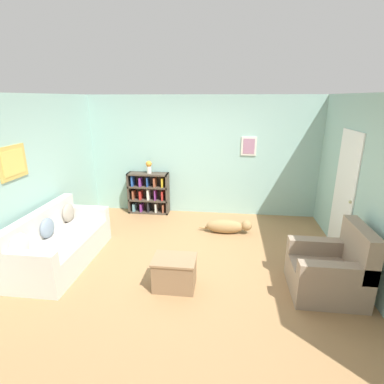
{
  "coord_description": "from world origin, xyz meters",
  "views": [
    {
      "loc": [
        0.57,
        -4.26,
        2.53
      ],
      "look_at": [
        0.0,
        0.4,
        1.05
      ],
      "focal_mm": 28.0,
      "sensor_mm": 36.0,
      "label": 1
    }
  ],
  "objects_px": {
    "bookshelf": "(149,193)",
    "recliner_chair": "(332,270)",
    "couch": "(59,244)",
    "vase": "(149,166)",
    "dog": "(228,226)",
    "coffee_table": "(175,272)"
  },
  "relations": [
    {
      "from": "bookshelf",
      "to": "recliner_chair",
      "type": "xyz_separation_m",
      "value": [
        3.19,
        -2.63,
        -0.11
      ]
    },
    {
      "from": "couch",
      "to": "vase",
      "type": "xyz_separation_m",
      "value": [
        0.89,
        2.31,
        0.77
      ]
    },
    {
      "from": "vase",
      "to": "recliner_chair",
      "type": "bearing_deg",
      "value": -39.65
    },
    {
      "from": "dog",
      "to": "coffee_table",
      "type": "bearing_deg",
      "value": -111.28
    },
    {
      "from": "recliner_chair",
      "to": "dog",
      "type": "relative_size",
      "value": 0.94
    },
    {
      "from": "recliner_chair",
      "to": "vase",
      "type": "bearing_deg",
      "value": 140.35
    },
    {
      "from": "dog",
      "to": "recliner_chair",
      "type": "bearing_deg",
      "value": -51.23
    },
    {
      "from": "bookshelf",
      "to": "dog",
      "type": "distance_m",
      "value": 2.05
    },
    {
      "from": "couch",
      "to": "recliner_chair",
      "type": "relative_size",
      "value": 1.9
    },
    {
      "from": "coffee_table",
      "to": "dog",
      "type": "relative_size",
      "value": 0.57
    },
    {
      "from": "dog",
      "to": "vase",
      "type": "relative_size",
      "value": 3.71
    },
    {
      "from": "bookshelf",
      "to": "vase",
      "type": "relative_size",
      "value": 3.33
    },
    {
      "from": "recliner_chair",
      "to": "coffee_table",
      "type": "relative_size",
      "value": 1.66
    },
    {
      "from": "recliner_chair",
      "to": "dog",
      "type": "distance_m",
      "value": 2.21
    },
    {
      "from": "couch",
      "to": "coffee_table",
      "type": "relative_size",
      "value": 3.14
    },
    {
      "from": "recliner_chair",
      "to": "bookshelf",
      "type": "bearing_deg",
      "value": 140.47
    },
    {
      "from": "coffee_table",
      "to": "dog",
      "type": "xyz_separation_m",
      "value": [
        0.72,
        1.85,
        -0.09
      ]
    },
    {
      "from": "vase",
      "to": "couch",
      "type": "bearing_deg",
      "value": -110.99
    },
    {
      "from": "recliner_chair",
      "to": "dog",
      "type": "height_order",
      "value": "recliner_chair"
    },
    {
      "from": "bookshelf",
      "to": "recliner_chair",
      "type": "relative_size",
      "value": 0.95
    },
    {
      "from": "bookshelf",
      "to": "vase",
      "type": "height_order",
      "value": "vase"
    },
    {
      "from": "couch",
      "to": "vase",
      "type": "height_order",
      "value": "vase"
    }
  ]
}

